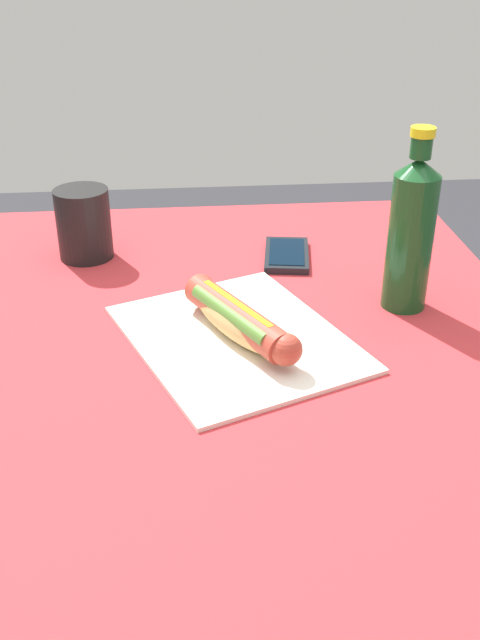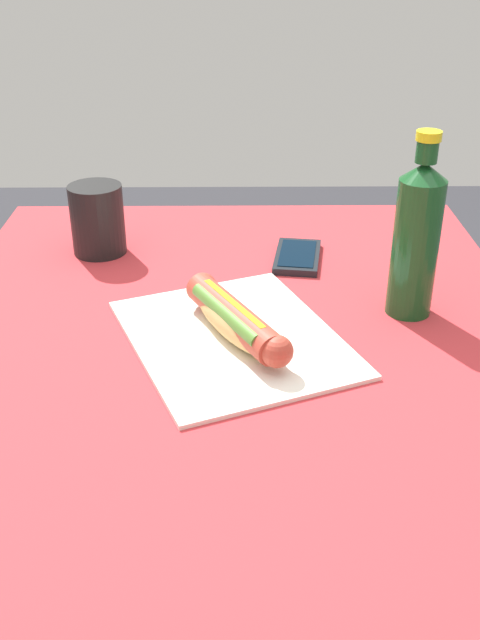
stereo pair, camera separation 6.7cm
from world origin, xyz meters
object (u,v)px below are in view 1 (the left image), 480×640
at_px(hot_dog, 239,318).
at_px(cell_phone, 287,255).
at_px(drinking_cup, 84,224).
at_px(soda_bottle, 411,232).

height_order(hot_dog, cell_phone, hot_dog).
bearing_deg(drinking_cup, soda_bottle, -114.77).
relative_size(cell_phone, drinking_cup, 1.20).
distance_m(soda_bottle, drinking_cup, 0.51).
height_order(hot_dog, drinking_cup, drinking_cup).
distance_m(hot_dog, cell_phone, 0.28).
height_order(soda_bottle, drinking_cup, soda_bottle).
relative_size(hot_dog, soda_bottle, 0.84).
height_order(cell_phone, soda_bottle, soda_bottle).
xyz_separation_m(soda_bottle, drinking_cup, (0.21, 0.46, -0.06)).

